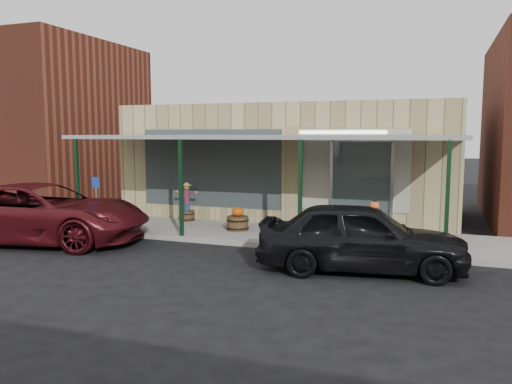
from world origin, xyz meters
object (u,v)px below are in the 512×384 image
(barrel_pumpkin, at_px, (238,222))
(handicap_sign, at_px, (96,195))
(parked_sedan, at_px, (361,237))
(barrel_scarecrow, at_px, (187,208))
(car_maroon, at_px, (41,213))

(barrel_pumpkin, bearing_deg, handicap_sign, -166.48)
(barrel_pumpkin, xyz_separation_m, parked_sedan, (4.20, -2.86, 0.37))
(barrel_scarecrow, distance_m, handicap_sign, 3.06)
(barrel_pumpkin, bearing_deg, car_maroon, -149.96)
(handicap_sign, xyz_separation_m, parked_sedan, (8.65, -1.79, -0.39))
(barrel_scarecrow, bearing_deg, handicap_sign, -117.72)
(parked_sedan, bearing_deg, car_maroon, 81.65)
(barrel_pumpkin, distance_m, parked_sedan, 5.09)
(handicap_sign, relative_size, parked_sedan, 0.33)
(parked_sedan, bearing_deg, handicap_sign, 69.82)
(barrel_scarecrow, relative_size, handicap_sign, 0.83)
(handicap_sign, distance_m, car_maroon, 1.92)
(parked_sedan, xyz_separation_m, car_maroon, (-9.19, -0.03, 0.06))
(handicap_sign, height_order, car_maroon, handicap_sign)
(car_maroon, bearing_deg, parked_sedan, -101.16)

